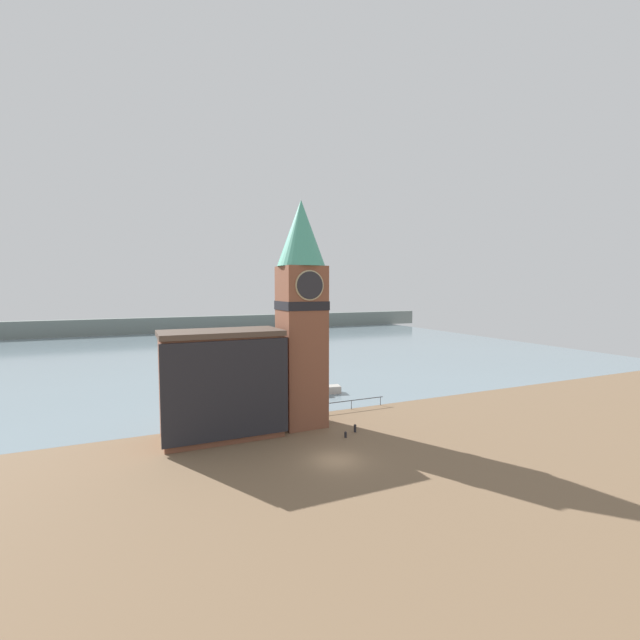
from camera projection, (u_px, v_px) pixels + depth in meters
ground_plane at (336, 460)px, 35.68m from camera, size 160.00×160.00×0.00m
water at (200, 348)px, 102.05m from camera, size 160.00×120.00×0.00m
far_shoreline at (181, 325)px, 138.23m from camera, size 180.00×3.00×5.00m
pier_railing at (351, 401)px, 50.64m from camera, size 8.65×0.08×1.09m
clock_tower at (301, 307)px, 44.15m from camera, size 4.96×4.96×23.32m
pier_building at (222, 384)px, 41.03m from camera, size 11.48×5.82×10.34m
boat_near at (314, 389)px, 57.92m from camera, size 6.81×2.80×1.92m
mooring_bollard_near at (346, 434)px, 41.10m from camera, size 0.26×0.26×0.59m
mooring_bollard_far at (355, 428)px, 42.64m from camera, size 0.27×0.27×0.80m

